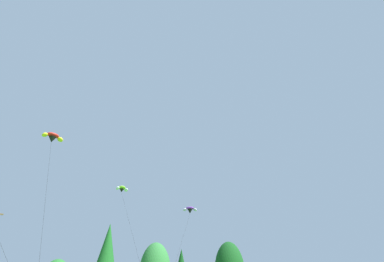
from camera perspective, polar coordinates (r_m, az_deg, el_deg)
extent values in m
cone|color=#19561E|center=(53.76, -15.29, -21.47)|extent=(4.84, 4.84, 10.89)
ellipsoid|color=red|center=(34.20, -23.80, -0.72)|extent=(1.32, 0.95, 0.56)
ellipsoid|color=yellow|center=(34.28, -22.71, -1.43)|extent=(0.78, 0.71, 0.68)
ellipsoid|color=yellow|center=(33.96, -25.04, -0.62)|extent=(0.68, 0.70, 0.68)
cone|color=black|center=(34.05, -23.99, -1.43)|extent=(0.81, 0.81, 0.58)
cylinder|color=black|center=(27.21, -25.06, -12.34)|extent=(1.30, 8.75, 15.06)
ellipsoid|color=#93D633|center=(52.67, -12.51, -9.99)|extent=(1.27, 1.01, 0.72)
ellipsoid|color=white|center=(52.86, -11.80, -10.38)|extent=(0.80, 0.80, 0.79)
ellipsoid|color=white|center=(52.34, -13.27, -10.01)|extent=(0.69, 0.81, 0.79)
cone|color=black|center=(52.59, -12.60, -10.47)|extent=(0.74, 0.74, 0.56)
cylinder|color=black|center=(40.13, -10.61, -18.23)|extent=(1.39, 21.23, 17.68)
ellipsoid|color=purple|center=(51.17, -0.36, -13.77)|extent=(1.47, 1.19, 0.55)
ellipsoid|color=silver|center=(51.13, 0.57, -14.03)|extent=(0.84, 0.78, 0.69)
ellipsoid|color=silver|center=(51.08, -1.30, -14.00)|extent=(0.86, 0.83, 0.69)
cone|color=black|center=(51.09, -0.37, -14.33)|extent=(0.97, 0.97, 0.62)
cylinder|color=black|center=(39.61, -2.39, -20.87)|extent=(11.46, 16.83, 14.49)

